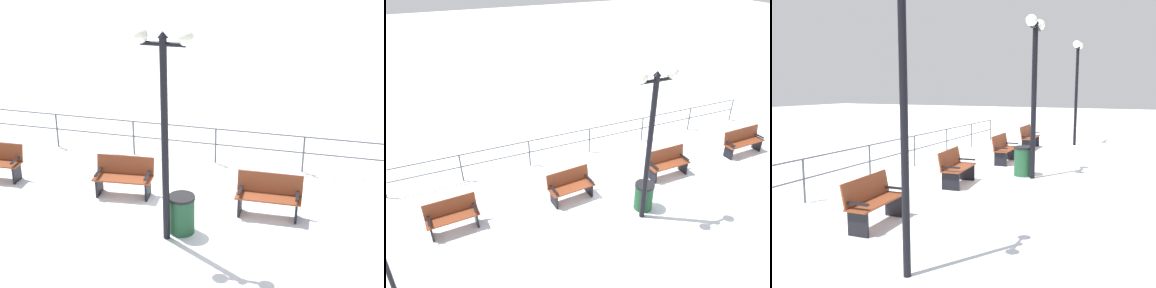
{
  "view_description": "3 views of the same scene",
  "coord_description": "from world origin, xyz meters",
  "views": [
    {
      "loc": [
        11.22,
        2.83,
        6.44
      ],
      "look_at": [
        -1.32,
        -0.35,
        1.0
      ],
      "focal_mm": 52.72,
      "sensor_mm": 36.0,
      "label": 1
    },
    {
      "loc": [
        8.09,
        -5.18,
        6.93
      ],
      "look_at": [
        -1.42,
        -0.95,
        1.12
      ],
      "focal_mm": 33.38,
      "sensor_mm": 36.0,
      "label": 2
    },
    {
      "loc": [
        4.3,
        -11.18,
        2.55
      ],
      "look_at": [
        -0.08,
        -1.49,
        1.06
      ],
      "focal_mm": 37.77,
      "sensor_mm": 36.0,
      "label": 3
    }
  ],
  "objects": [
    {
      "name": "waterfront_railing",
      "position": [
        -2.52,
        0.0,
        0.69
      ],
      "size": [
        0.05,
        14.12,
        1.01
      ],
      "color": "#4C5156",
      "rests_on": "ground"
    },
    {
      "name": "lamppost_middle",
      "position": [
        1.45,
        -0.2,
        3.04
      ],
      "size": [
        0.3,
        1.18,
        4.43
      ],
      "color": "black",
      "rests_on": "ground"
    },
    {
      "name": "bench_fourth",
      "position": [
        -0.13,
        5.25,
        0.52
      ],
      "size": [
        0.53,
        1.68,
        0.96
      ],
      "rotation": [
        0.0,
        0.0,
        0.03
      ],
      "color": "brown",
      "rests_on": "ground"
    },
    {
      "name": "bench_nearest",
      "position": [
        -0.21,
        -5.26,
        0.48
      ],
      "size": [
        0.58,
        1.43,
        0.92
      ],
      "rotation": [
        0.0,
        0.0,
        0.06
      ],
      "color": "brown",
      "rests_on": "ground"
    },
    {
      "name": "trash_bin",
      "position": [
        1.13,
        0.04,
        0.43
      ],
      "size": [
        0.58,
        0.58,
        0.86
      ],
      "color": "#1E4C2D",
      "rests_on": "ground"
    },
    {
      "name": "bench_third",
      "position": [
        -0.04,
        1.75,
        0.5
      ],
      "size": [
        0.55,
        1.48,
        0.96
      ],
      "rotation": [
        0.0,
        0.0,
        0.02
      ],
      "color": "brown",
      "rests_on": "ground"
    },
    {
      "name": "ground_plane",
      "position": [
        0.0,
        0.0,
        0.0
      ],
      "size": [
        80.0,
        80.0,
        0.0
      ],
      "primitive_type": "plane",
      "color": "white",
      "rests_on": "ground"
    },
    {
      "name": "bench_second",
      "position": [
        -0.19,
        -1.76,
        0.47
      ],
      "size": [
        0.69,
        1.45,
        0.93
      ],
      "rotation": [
        0.0,
        0.0,
        0.08
      ],
      "color": "brown",
      "rests_on": "ground"
    }
  ]
}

